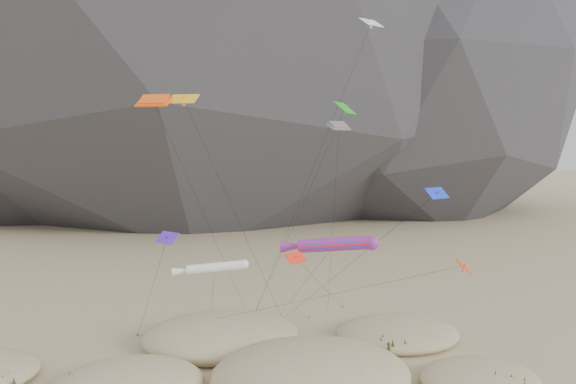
% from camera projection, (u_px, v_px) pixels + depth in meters
% --- Properties ---
extents(kite_stakes, '(22.59, 4.86, 0.30)m').
position_uv_depth(kite_stakes, '(254.00, 321.00, 59.23)').
color(kite_stakes, '#3F2D1E').
rests_on(kite_stakes, ground).
extents(rainbow_tube_kite, '(7.60, 17.53, 11.65)m').
position_uv_depth(rainbow_tube_kite, '(331.00, 245.00, 45.84)').
color(rainbow_tube_kite, '#FF1A34').
rests_on(rainbow_tube_kite, ground).
extents(white_tube_kite, '(5.78, 18.44, 10.26)m').
position_uv_depth(white_tube_kite, '(212.00, 268.00, 42.37)').
color(white_tube_kite, silver).
rests_on(white_tube_kite, ground).
extents(orange_parafoil, '(10.84, 14.99, 22.97)m').
position_uv_depth(orange_parafoil, '(155.00, 104.00, 45.35)').
color(orange_parafoil, '#FF530D').
rests_on(orange_parafoil, ground).
extents(multi_parafoil, '(3.81, 13.09, 20.92)m').
position_uv_depth(multi_parafoil, '(339.00, 129.00, 49.63)').
color(multi_parafoil, red).
rests_on(multi_parafoil, ground).
extents(delta_kites, '(28.33, 20.18, 30.21)m').
position_uv_depth(delta_kites, '(322.00, 166.00, 47.67)').
color(delta_kites, '#5121C3').
rests_on(delta_kites, ground).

